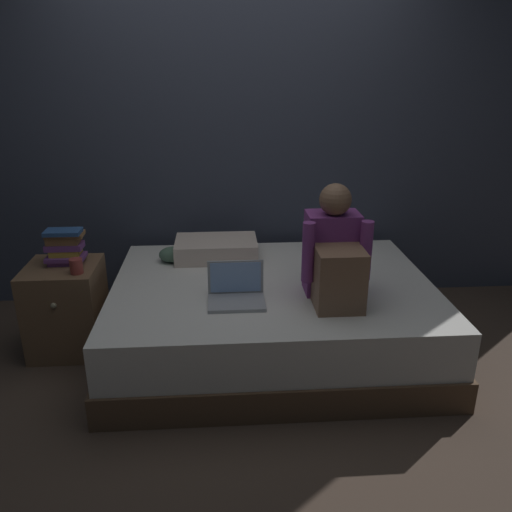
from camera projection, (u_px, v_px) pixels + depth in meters
The scene contains 10 objects.
ground_plane at pixel (243, 375), 3.05m from camera, with size 8.00×8.00×0.00m, color #47382D.
wall_back at pixel (234, 121), 3.69m from camera, with size 5.60×0.10×2.70m, color #383D4C.
bed at pixel (272, 316), 3.26m from camera, with size 2.00×1.50×0.47m.
nightstand at pixel (67, 308), 3.25m from camera, with size 0.44×0.46×0.57m.
person_sitting at pixel (335, 257), 2.88m from camera, with size 0.39×0.44×0.66m.
laptop at pixel (236, 292), 2.90m from camera, with size 0.32×0.23×0.22m.
pillow at pixel (216, 249), 3.55m from camera, with size 0.56×0.36×0.13m, color beige.
book_stack at pixel (65, 246), 3.16m from camera, with size 0.23×0.16×0.22m.
mug at pixel (76, 266), 3.03m from camera, with size 0.08×0.08×0.09m, color #933833.
clothes_pile at pixel (190, 251), 3.53m from camera, with size 0.38×0.24×0.13m.
Camera 1 is at (-0.11, -2.60, 1.75)m, focal length 35.98 mm.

